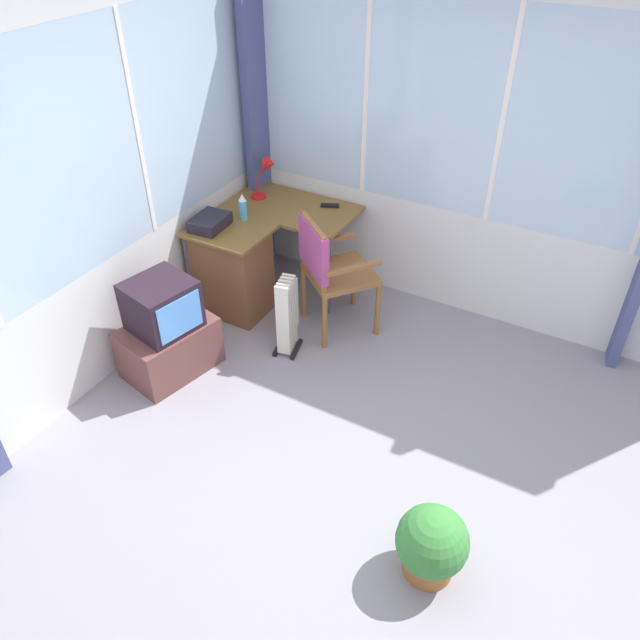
% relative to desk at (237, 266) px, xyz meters
% --- Properties ---
extents(ground, '(4.96, 5.09, 0.06)m').
position_rel_desk_xyz_m(ground, '(-1.13, -1.70, -0.43)').
color(ground, gray).
extents(north_window_panel, '(3.96, 0.07, 2.51)m').
position_rel_desk_xyz_m(north_window_panel, '(-1.13, 0.38, 0.86)').
color(north_window_panel, silver).
rests_on(north_window_panel, ground).
extents(east_window_panel, '(0.07, 4.09, 2.51)m').
position_rel_desk_xyz_m(east_window_panel, '(0.88, -1.70, 0.86)').
color(east_window_panel, silver).
rests_on(east_window_panel, ground).
extents(curtain_corner, '(0.25, 0.10, 2.41)m').
position_rel_desk_xyz_m(curtain_corner, '(0.75, 0.25, 0.81)').
color(curtain_corner, '#465283').
rests_on(curtain_corner, ground).
extents(desk, '(1.12, 1.05, 0.73)m').
position_rel_desk_xyz_m(desk, '(0.00, 0.00, 0.00)').
color(desk, brown).
rests_on(desk, ground).
extents(desk_lamp, '(0.22, 0.19, 0.34)m').
position_rel_desk_xyz_m(desk_lamp, '(0.62, 0.07, 0.55)').
color(desk_lamp, red).
rests_on(desk_lamp, desk).
extents(tv_remote, '(0.10, 0.16, 0.02)m').
position_rel_desk_xyz_m(tv_remote, '(0.68, -0.48, 0.35)').
color(tv_remote, black).
rests_on(tv_remote, desk).
extents(spray_bottle, '(0.06, 0.06, 0.22)m').
position_rel_desk_xyz_m(spray_bottle, '(0.17, 0.02, 0.44)').
color(spray_bottle, '#4BAFDC').
rests_on(spray_bottle, desk).
extents(paper_tray, '(0.32, 0.25, 0.09)m').
position_rel_desk_xyz_m(paper_tray, '(-0.07, 0.17, 0.38)').
color(paper_tray, '#221F2B').
rests_on(paper_tray, desk).
extents(wooden_armchair, '(0.68, 0.68, 0.95)m').
position_rel_desk_xyz_m(wooden_armchair, '(0.08, -0.76, 0.21)').
color(wooden_armchair, brown).
rests_on(wooden_armchair, ground).
extents(tv_on_stand, '(0.72, 0.57, 0.75)m').
position_rel_desk_xyz_m(tv_on_stand, '(-0.89, -0.02, -0.06)').
color(tv_on_stand, brown).
rests_on(tv_on_stand, ground).
extents(space_heater, '(0.29, 0.22, 0.63)m').
position_rel_desk_xyz_m(space_heater, '(-0.27, -0.64, -0.08)').
color(space_heater, silver).
rests_on(space_heater, ground).
extents(potted_plant, '(0.38, 0.38, 0.44)m').
position_rel_desk_xyz_m(potted_plant, '(-1.49, -2.24, -0.17)').
color(potted_plant, '#9A5F2E').
rests_on(potted_plant, ground).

